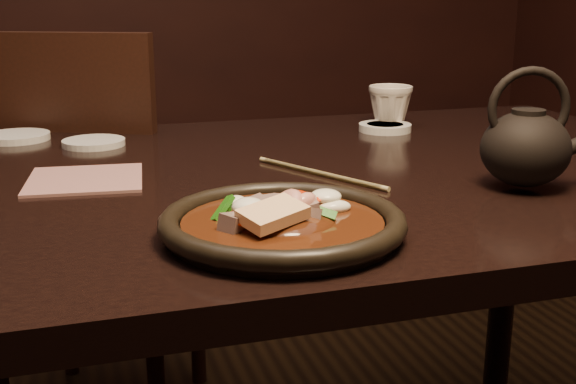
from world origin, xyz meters
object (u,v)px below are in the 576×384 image
object	(u,v)px
table	(250,222)
tea_cup	(390,105)
teapot	(526,145)
plate	(283,224)
chair	(85,227)

from	to	relation	value
table	tea_cup	size ratio (longest dim) A/B	18.27
table	teapot	bearing A→B (deg)	-30.21
plate	table	bearing A→B (deg)	83.01
chair	tea_cup	world-z (taller)	chair
table	plate	xyz separation A→B (m)	(-0.04, -0.29, 0.09)
table	plate	distance (m)	0.31
table	chair	xyz separation A→B (m)	(-0.23, 0.56, -0.16)
tea_cup	teapot	distance (m)	0.49
table	chair	size ratio (longest dim) A/B	1.71
plate	tea_cup	xyz separation A→B (m)	(0.40, 0.58, 0.03)
plate	tea_cup	size ratio (longest dim) A/B	3.13
chair	teapot	world-z (taller)	chair
chair	plate	bearing A→B (deg)	127.44
chair	tea_cup	bearing A→B (deg)	-179.67
chair	plate	size ratio (longest dim) A/B	3.42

